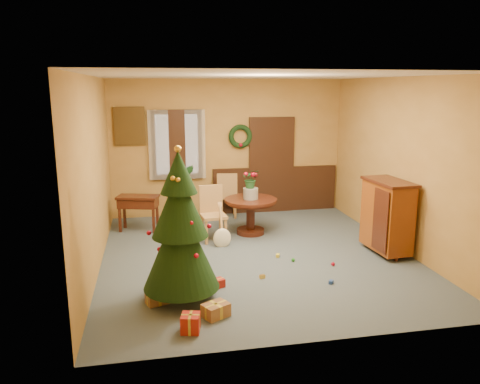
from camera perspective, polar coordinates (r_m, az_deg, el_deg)
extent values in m
plane|color=#36434F|center=(7.83, 2.02, -7.74)|extent=(5.50, 5.50, 0.00)
plane|color=silver|center=(7.34, 2.20, 13.98)|extent=(5.50, 5.50, 0.00)
plane|color=olive|center=(10.12, -1.43, 5.41)|extent=(5.00, 0.00, 5.00)
plane|color=olive|center=(4.88, 9.43, -2.75)|extent=(5.00, 0.00, 5.00)
plane|color=olive|center=(7.31, -17.37, 2.00)|extent=(0.00, 5.50, 5.50)
plane|color=olive|center=(8.37, 19.04, 3.18)|extent=(0.00, 5.50, 5.50)
cube|color=black|center=(10.47, 4.31, 0.34)|extent=(2.80, 0.06, 1.00)
cube|color=black|center=(10.33, 3.84, 3.29)|extent=(1.00, 0.08, 2.10)
cube|color=white|center=(10.37, 3.79, 3.04)|extent=(0.80, 0.03, 1.90)
cube|color=black|center=(9.94, -7.69, 5.74)|extent=(1.05, 0.08, 1.45)
cube|color=white|center=(9.97, -7.70, 5.76)|extent=(0.88, 0.03, 1.25)
cube|color=white|center=(9.87, -9.88, 5.63)|extent=(0.42, 0.02, 1.45)
cube|color=white|center=(9.92, -5.47, 5.79)|extent=(0.42, 0.02, 1.45)
torus|color=black|center=(10.06, 0.05, 6.80)|extent=(0.51, 0.11, 0.51)
cube|color=#4C3819|center=(9.90, -13.31, 7.82)|extent=(0.62, 0.05, 0.78)
cube|color=gray|center=(9.93, -13.30, 7.84)|extent=(0.48, 0.02, 0.62)
cylinder|color=black|center=(8.79, 1.30, -1.00)|extent=(0.99, 0.99, 0.05)
cylinder|color=black|center=(8.80, 1.30, -1.34)|extent=(0.88, 0.88, 0.04)
cylinder|color=black|center=(8.87, 1.29, -3.00)|extent=(0.16, 0.16, 0.55)
cylinder|color=black|center=(8.95, 1.28, -4.79)|extent=(0.53, 0.53, 0.09)
cylinder|color=slate|center=(8.76, 1.31, -0.18)|extent=(0.28, 0.28, 0.21)
imported|color=#1E4C23|center=(8.70, 1.32, 1.63)|extent=(0.32, 0.28, 0.36)
cube|color=olive|center=(8.44, -3.25, -2.94)|extent=(0.47, 0.47, 0.05)
cube|color=olive|center=(8.55, -3.57, -0.81)|extent=(0.43, 0.08, 0.51)
cube|color=olive|center=(8.71, -2.38, -4.08)|extent=(0.05, 0.05, 0.44)
cube|color=olive|center=(8.63, -4.63, -4.27)|extent=(0.05, 0.05, 0.44)
cube|color=olive|center=(8.39, -1.78, -4.75)|extent=(0.05, 0.05, 0.44)
cube|color=olive|center=(8.31, -4.12, -4.94)|extent=(0.05, 0.05, 0.44)
cube|color=olive|center=(10.00, -1.62, -0.49)|extent=(0.47, 0.47, 0.05)
cube|color=olive|center=(9.75, -1.58, 0.81)|extent=(0.42, 0.09, 0.50)
cube|color=olive|center=(9.88, -2.56, -2.07)|extent=(0.05, 0.05, 0.43)
cube|color=olive|center=(9.90, -0.58, -2.04)|extent=(0.05, 0.05, 0.43)
cube|color=olive|center=(10.21, -2.61, -1.58)|extent=(0.05, 0.05, 0.43)
cube|color=olive|center=(10.23, -0.69, -1.55)|extent=(0.05, 0.05, 0.43)
cylinder|color=black|center=(9.58, -6.33, -1.73)|extent=(0.09, 0.09, 0.72)
cylinder|color=black|center=(9.50, -6.38, 0.43)|extent=(0.29, 0.29, 0.03)
imported|color=#19471E|center=(9.45, -6.42, 1.90)|extent=(0.27, 0.23, 0.47)
cylinder|color=#382111|center=(6.32, -7.09, -11.98)|extent=(0.13, 0.13, 0.22)
cone|color=black|center=(6.07, -7.26, -6.34)|extent=(0.99, 0.99, 1.17)
cone|color=black|center=(5.92, -7.40, -1.41)|extent=(0.72, 0.72, 0.85)
cone|color=black|center=(5.84, -7.52, 2.45)|extent=(0.47, 0.47, 0.54)
sphere|color=gold|center=(5.79, -7.60, 5.25)|extent=(0.09, 0.09, 0.09)
cube|color=black|center=(9.18, -12.35, -0.60)|extent=(0.85, 0.58, 0.05)
cube|color=black|center=(9.21, -12.31, -1.32)|extent=(0.80, 0.54, 0.16)
cube|color=black|center=(9.28, -14.28, -2.77)|extent=(0.12, 0.28, 0.64)
cube|color=black|center=(9.26, -10.21, -2.61)|extent=(0.12, 0.28, 0.64)
cube|color=#562009|center=(8.13, 17.48, -2.82)|extent=(0.52, 0.95, 1.14)
cube|color=black|center=(8.00, 17.76, 1.20)|extent=(0.58, 1.01, 0.05)
cylinder|color=black|center=(7.99, 18.50, -7.69)|extent=(0.06, 0.06, 0.08)
cylinder|color=black|center=(8.62, 16.01, -6.01)|extent=(0.06, 0.06, 0.08)
cube|color=brown|center=(5.87, -2.96, -14.18)|extent=(0.38, 0.34, 0.16)
cube|color=gold|center=(5.87, -2.96, -14.18)|extent=(0.29, 0.18, 0.17)
cube|color=gold|center=(5.87, -2.96, -14.18)|extent=(0.15, 0.22, 0.17)
cube|color=maroon|center=(5.56, -6.05, -15.61)|extent=(0.25, 0.25, 0.21)
cube|color=gold|center=(5.56, -6.05, -15.61)|extent=(0.21, 0.08, 0.21)
cube|color=gold|center=(5.56, -6.05, -15.61)|extent=(0.08, 0.21, 0.21)
cube|color=brown|center=(6.27, -10.05, -12.62)|extent=(0.32, 0.27, 0.15)
cube|color=gold|center=(6.27, -10.05, -12.62)|extent=(0.27, 0.12, 0.15)
cube|color=gold|center=(6.27, -10.05, -12.62)|extent=(0.10, 0.19, 0.15)
cube|color=maroon|center=(6.62, -3.32, -11.17)|extent=(0.36, 0.26, 0.12)
cube|color=gold|center=(6.62, -3.32, -11.17)|extent=(0.32, 0.15, 0.12)
cube|color=gold|center=(6.62, -3.32, -11.17)|extent=(0.10, 0.15, 0.12)
cube|color=#224293|center=(6.89, 11.04, -10.72)|extent=(0.09, 0.09, 0.05)
sphere|color=#227F24|center=(7.60, 6.50, -8.22)|extent=(0.06, 0.06, 0.06)
cube|color=gold|center=(7.78, 4.62, -7.74)|extent=(0.08, 0.09, 0.05)
sphere|color=#AB0B24|center=(7.53, 11.26, -8.61)|extent=(0.06, 0.06, 0.06)
cube|color=gold|center=(6.95, 2.73, -10.27)|extent=(0.09, 0.07, 0.05)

